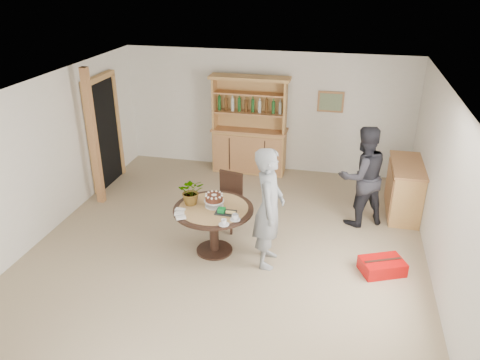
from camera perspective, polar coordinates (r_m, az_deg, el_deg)
The scene contains 17 objects.
ground at distance 7.27m, azimuth -1.86°, elevation -9.04°, with size 7.00×7.00×0.00m, color tan.
room_shell at distance 6.47m, azimuth -2.02°, elevation 3.91°, with size 6.04×7.04×2.52m.
doorway at distance 9.50m, azimuth -16.25°, elevation 5.78°, with size 0.13×1.10×2.18m.
pine_post at distance 8.69m, azimuth -17.44°, elevation 4.87°, with size 0.12×0.12×2.50m, color #B67C4C.
hutch at distance 9.85m, azimuth 1.18°, elevation 4.88°, with size 1.62×0.54×2.04m.
sideboard at distance 8.68m, azimuth 19.42°, elevation -1.00°, with size 0.54×1.26×0.94m.
dining_table at distance 7.04m, azimuth -3.23°, elevation -4.49°, with size 1.20×1.20×0.76m.
dining_chair at distance 7.77m, azimuth -1.43°, elevation -2.04°, with size 0.50×0.50×0.95m.
birthday_cake at distance 6.95m, azimuth -3.18°, elevation -2.29°, with size 0.30×0.30×0.20m.
flower_vase at distance 7.01m, azimuth -5.95°, elevation -1.36°, with size 0.38×0.33×0.42m, color #3F7233.
gift_tray at distance 6.80m, azimuth -1.81°, elevation -3.86°, with size 0.30×0.20×0.08m.
coffee_cup_a at distance 6.62m, azimuth -0.60°, elevation -4.57°, with size 0.15×0.15×0.09m.
coffee_cup_b at distance 6.50m, azimuth -1.98°, elevation -5.20°, with size 0.15×0.15×0.08m.
napkins at distance 6.82m, azimuth -7.32°, elevation -4.09°, with size 0.24×0.33×0.03m.
teen_boy at distance 6.64m, azimuth 3.54°, elevation -3.43°, with size 0.66×0.43×1.81m, color slate.
adult_person at distance 7.97m, azimuth 14.69°, elevation 0.44°, with size 0.84×0.66×1.73m, color black.
red_suitcase at distance 7.13m, azimuth 16.94°, elevation -10.01°, with size 0.71×0.61×0.21m.
Camera 1 is at (1.58, -5.83, 4.05)m, focal length 35.00 mm.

